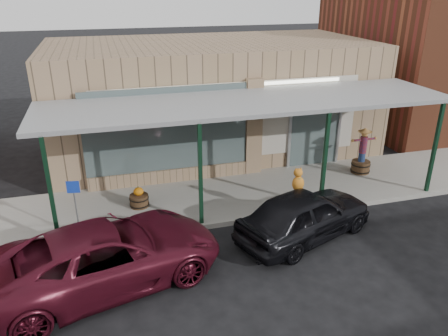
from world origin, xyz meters
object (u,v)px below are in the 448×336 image
object	(u,v)px
barrel_pumpkin	(139,199)
car_maroon	(108,255)
barrel_scarecrow	(362,158)
parked_sedan	(305,214)
handicap_sign	(75,201)

from	to	relation	value
barrel_pumpkin	car_maroon	world-z (taller)	car_maroon
barrel_scarecrow	parked_sedan	xyz separation A→B (m)	(-3.58, -3.06, -0.02)
parked_sedan	car_maroon	xyz separation A→B (m)	(-5.01, -0.55, 0.03)
barrel_pumpkin	parked_sedan	bearing A→B (deg)	-32.99
barrel_pumpkin	car_maroon	size ratio (longest dim) A/B	0.13
barrel_pumpkin	handicap_sign	size ratio (longest dim) A/B	0.42
barrel_scarecrow	car_maroon	world-z (taller)	barrel_scarecrow
parked_sedan	car_maroon	distance (m)	5.04
barrel_scarecrow	barrel_pumpkin	bearing A→B (deg)	163.40
barrel_scarecrow	barrel_pumpkin	world-z (taller)	barrel_scarecrow
handicap_sign	car_maroon	distance (m)	2.15
barrel_pumpkin	car_maroon	xyz separation A→B (m)	(-0.97, -3.17, 0.33)
handicap_sign	barrel_pumpkin	bearing A→B (deg)	45.46
barrel_pumpkin	parked_sedan	distance (m)	4.82
barrel_scarecrow	parked_sedan	size ratio (longest dim) A/B	0.38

